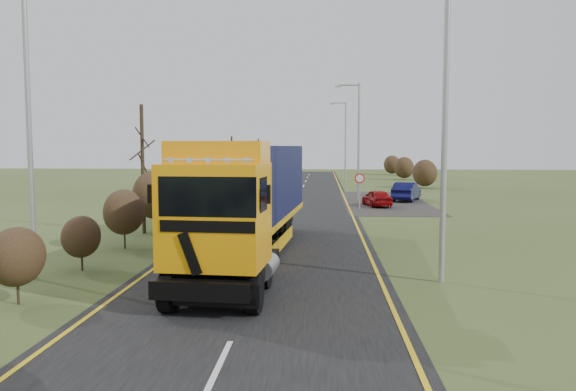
# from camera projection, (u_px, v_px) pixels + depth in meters

# --- Properties ---
(ground) EXTENTS (160.00, 160.00, 0.00)m
(ground) POSITION_uv_depth(u_px,v_px,m) (274.00, 250.00, 22.18)
(ground) COLOR #404E21
(ground) RESTS_ON ground
(road) EXTENTS (8.00, 120.00, 0.02)m
(road) POSITION_uv_depth(u_px,v_px,m) (289.00, 218.00, 32.12)
(road) COLOR black
(road) RESTS_ON ground
(layby) EXTENTS (6.00, 18.00, 0.02)m
(layby) POSITION_uv_depth(u_px,v_px,m) (384.00, 202.00, 41.67)
(layby) COLOR #2B2926
(layby) RESTS_ON ground
(lane_markings) EXTENTS (7.52, 116.00, 0.01)m
(lane_markings) POSITION_uv_depth(u_px,v_px,m) (288.00, 218.00, 31.82)
(lane_markings) COLOR yellow
(lane_markings) RESTS_ON road
(hedgerow) EXTENTS (2.24, 102.04, 6.05)m
(hedgerow) POSITION_uv_depth(u_px,v_px,m) (175.00, 193.00, 30.25)
(hedgerow) COLOR black
(hedgerow) RESTS_ON ground
(lorry) EXTENTS (3.50, 15.35, 4.23)m
(lorry) POSITION_uv_depth(u_px,v_px,m) (248.00, 193.00, 20.45)
(lorry) COLOR black
(lorry) RESTS_ON ground
(car_red_hatchback) EXTENTS (2.05, 3.64, 1.17)m
(car_red_hatchback) POSITION_uv_depth(u_px,v_px,m) (377.00, 198.00, 38.33)
(car_red_hatchback) COLOR maroon
(car_red_hatchback) RESTS_ON ground
(car_blue_sedan) EXTENTS (2.83, 4.51, 1.40)m
(car_blue_sedan) POSITION_uv_depth(u_px,v_px,m) (407.00, 192.00, 42.31)
(car_blue_sedan) COLOR #0B0C3C
(car_blue_sedan) RESTS_ON ground
(streetlight_near) EXTENTS (2.10, 0.20, 9.92)m
(streetlight_near) POSITION_uv_depth(u_px,v_px,m) (441.00, 99.00, 16.54)
(streetlight_near) COLOR #A0A4A6
(streetlight_near) RESTS_ON ground
(streetlight_mid) EXTENTS (1.89, 0.18, 8.87)m
(streetlight_mid) POSITION_uv_depth(u_px,v_px,m) (357.00, 136.00, 42.58)
(streetlight_mid) COLOR #A0A4A6
(streetlight_mid) RESTS_ON ground
(streetlight_far) EXTENTS (1.97, 0.19, 9.26)m
(streetlight_far) POSITION_uv_depth(u_px,v_px,m) (344.00, 138.00, 64.98)
(streetlight_far) COLOR #A0A4A6
(streetlight_far) RESTS_ON ground
(left_pole) EXTENTS (0.16, 0.16, 10.17)m
(left_pole) POSITION_uv_depth(u_px,v_px,m) (29.00, 114.00, 16.92)
(left_pole) COLOR #A0A4A6
(left_pole) RESTS_ON ground
(speed_sign) EXTENTS (0.65, 0.10, 2.35)m
(speed_sign) POSITION_uv_depth(u_px,v_px,m) (360.00, 184.00, 36.59)
(speed_sign) COLOR #A0A4A6
(speed_sign) RESTS_ON ground
(warning_board) EXTENTS (0.74, 0.11, 1.93)m
(warning_board) POSITION_uv_depth(u_px,v_px,m) (358.00, 184.00, 44.15)
(warning_board) COLOR #A0A4A6
(warning_board) RESTS_ON ground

